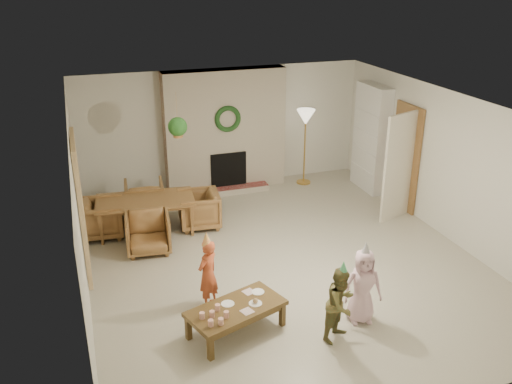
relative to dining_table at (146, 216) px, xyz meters
name	(u,v)px	position (x,y,z in m)	size (l,w,h in m)	color
floor	(281,259)	(1.91, -1.70, -0.30)	(7.00, 7.00, 0.00)	#B7B29E
ceiling	(284,107)	(1.91, -1.70, 2.20)	(7.00, 7.00, 0.00)	white
wall_back	(222,128)	(1.91, 1.80, 0.95)	(7.00, 7.00, 0.00)	silver
wall_front	(413,314)	(1.91, -5.20, 0.95)	(7.00, 7.00, 0.00)	silver
wall_left	(79,213)	(-1.09, -1.70, 0.95)	(7.00, 7.00, 0.00)	silver
wall_right	(448,166)	(4.91, -1.70, 0.95)	(7.00, 7.00, 0.00)	silver
fireplace_mass	(225,130)	(1.91, 1.60, 0.95)	(2.50, 0.40, 2.50)	#542816
fireplace_hearth	(231,190)	(1.91, 1.25, -0.24)	(1.60, 0.30, 0.12)	maroon
fireplace_firebox	(228,170)	(1.91, 1.42, 0.15)	(0.75, 0.12, 0.75)	black
fireplace_wreath	(228,119)	(1.91, 1.37, 1.25)	(0.54, 0.54, 0.10)	#173D18
floor_lamp_base	(303,182)	(3.57, 1.30, -0.28)	(0.30, 0.30, 0.03)	gold
floor_lamp_post	(305,150)	(3.57, 1.30, 0.46)	(0.03, 0.03, 1.46)	gold
floor_lamp_shade	(306,117)	(3.57, 1.30, 1.17)	(0.39, 0.39, 0.33)	beige
bookshelf_carcass	(371,138)	(4.75, 0.60, 0.80)	(0.30, 1.00, 2.20)	white
bookshelf_shelf_a	(368,168)	(4.73, 0.60, 0.15)	(0.30, 0.92, 0.03)	white
bookshelf_shelf_b	(369,150)	(4.73, 0.60, 0.55)	(0.30, 0.92, 0.03)	white
bookshelf_shelf_c	(371,131)	(4.73, 0.60, 0.95)	(0.30, 0.92, 0.03)	white
bookshelf_shelf_d	(372,112)	(4.73, 0.60, 1.35)	(0.30, 0.92, 0.03)	white
books_row_lower	(371,164)	(4.71, 0.45, 0.29)	(0.20, 0.40, 0.24)	#B12023
books_row_mid	(368,143)	(4.71, 0.65, 0.69)	(0.20, 0.44, 0.24)	#285C95
books_row_upper	(373,126)	(4.71, 0.50, 1.08)	(0.20, 0.36, 0.22)	#9F7122
door_frame	(406,157)	(4.87, -0.50, 0.72)	(0.05, 0.86, 2.04)	brown
door_leaf	(399,167)	(4.49, -0.88, 0.70)	(0.05, 0.80, 2.00)	beige
curtain_panel	(81,207)	(-1.05, -1.50, 0.95)	(0.06, 1.20, 2.00)	beige
dining_table	(146,216)	(0.00, 0.00, 0.00)	(1.70, 0.95, 0.60)	brown
dining_chair_near	(148,233)	(-0.07, -0.74, 0.03)	(0.70, 0.72, 0.66)	brown
dining_chair_far	(145,198)	(0.07, 0.74, 0.03)	(0.70, 0.72, 0.66)	brown
dining_chair_left	(103,218)	(-0.74, 0.07, 0.03)	(0.70, 0.72, 0.66)	brown
dining_chair_right	(199,209)	(0.93, -0.09, 0.03)	(0.70, 0.72, 0.66)	brown
hanging_plant_cord	(177,113)	(0.61, -0.20, 1.85)	(0.01, 0.01, 0.70)	tan
hanging_plant_pot	(178,134)	(0.61, -0.20, 1.50)	(0.16, 0.16, 0.12)	#AF7238
hanging_plant_foliage	(178,127)	(0.61, -0.20, 1.62)	(0.32, 0.32, 0.32)	#1C4F1A
coffee_table_top	(236,309)	(0.67, -3.30, 0.05)	(1.24, 0.62, 0.06)	brown
coffee_table_apron	(236,313)	(0.67, -3.30, -0.01)	(1.14, 0.52, 0.08)	brown
coffee_leg_fl	(210,348)	(0.22, -3.72, -0.14)	(0.07, 0.07, 0.32)	brown
coffee_leg_fr	(282,314)	(1.28, -3.35, -0.14)	(0.07, 0.07, 0.32)	brown
coffee_leg_bl	(188,328)	(0.05, -3.25, -0.14)	(0.07, 0.07, 0.32)	brown
coffee_leg_br	(259,297)	(1.11, -2.88, -0.14)	(0.07, 0.07, 0.32)	brown
cup_a	(211,323)	(0.27, -3.59, 0.12)	(0.07, 0.07, 0.09)	white
cup_b	(202,316)	(0.20, -3.41, 0.12)	(0.07, 0.07, 0.09)	white
cup_c	(221,321)	(0.39, -3.60, 0.12)	(0.07, 0.07, 0.09)	white
cup_d	(212,314)	(0.33, -3.42, 0.12)	(0.07, 0.07, 0.09)	white
cup_e	(226,314)	(0.49, -3.48, 0.12)	(0.07, 0.07, 0.09)	white
cup_f	(218,307)	(0.43, -3.30, 0.12)	(0.07, 0.07, 0.09)	white
plate_a	(228,304)	(0.59, -3.21, 0.09)	(0.17, 0.17, 0.01)	white
plate_b	(255,303)	(0.92, -3.31, 0.09)	(0.17, 0.17, 0.01)	white
plate_c	(258,292)	(1.04, -3.07, 0.09)	(0.17, 0.17, 0.01)	white
food_scoop	(255,301)	(0.92, -3.31, 0.12)	(0.07, 0.07, 0.07)	tan
napkin_left	(247,311)	(0.77, -3.45, 0.08)	(0.14, 0.14, 0.01)	#D89FA1
napkin_right	(249,292)	(0.93, -3.03, 0.08)	(0.14, 0.14, 0.01)	#D89FA1
child_red	(208,274)	(0.47, -2.61, 0.20)	(0.37, 0.24, 1.00)	#C04D29
party_hat_red	(206,238)	(0.47, -2.61, 0.75)	(0.14, 0.14, 0.19)	#EBDF4E
child_plaid	(341,304)	(1.87, -3.82, 0.20)	(0.48, 0.37, 0.99)	brown
party_hat_plaid	(343,267)	(1.87, -3.82, 0.72)	(0.12, 0.12, 0.16)	#50BA74
child_pink	(363,286)	(2.31, -3.57, 0.22)	(0.51, 0.33, 1.03)	silver
party_hat_pink	(366,248)	(2.31, -3.57, 0.78)	(0.13, 0.13, 0.19)	#A9A8AF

